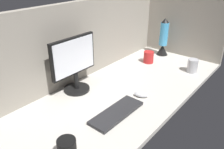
% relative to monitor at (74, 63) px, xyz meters
% --- Properties ---
extents(ground_plane, '(1.80, 0.80, 0.03)m').
position_rel_monitor_xyz_m(ground_plane, '(0.26, -0.25, -0.22)').
color(ground_plane, beige).
extents(cubicle_wall_back, '(1.80, 0.05, 0.58)m').
position_rel_monitor_xyz_m(cubicle_wall_back, '(0.26, 0.12, 0.08)').
color(cubicle_wall_back, gray).
rests_on(cubicle_wall_back, ground_plane).
extents(cubicle_wall_side, '(0.05, 0.80, 0.58)m').
position_rel_monitor_xyz_m(cubicle_wall_side, '(1.13, -0.25, 0.08)').
color(cubicle_wall_side, gray).
rests_on(cubicle_wall_side, ground_plane).
extents(monitor, '(0.36, 0.18, 0.38)m').
position_rel_monitor_xyz_m(monitor, '(0.00, 0.00, 0.00)').
color(monitor, black).
rests_on(monitor, ground_plane).
extents(keyboard, '(0.37, 0.13, 0.02)m').
position_rel_monitor_xyz_m(keyboard, '(-0.05, -0.40, -0.20)').
color(keyboard, '#262628').
rests_on(keyboard, ground_plane).
extents(mouse, '(0.09, 0.11, 0.03)m').
position_rel_monitor_xyz_m(mouse, '(0.21, -0.41, -0.19)').
color(mouse, silver).
rests_on(mouse, ground_plane).
extents(mug_black_travel, '(0.09, 0.09, 0.11)m').
position_rel_monitor_xyz_m(mug_black_travel, '(-0.45, -0.44, -0.15)').
color(mug_black_travel, black).
rests_on(mug_black_travel, ground_plane).
extents(mug_steel, '(0.08, 0.08, 0.11)m').
position_rel_monitor_xyz_m(mug_steel, '(0.80, -0.52, -0.15)').
color(mug_steel, '#B2B2B7').
rests_on(mug_steel, ground_plane).
extents(mug_red_plastic, '(0.09, 0.09, 0.10)m').
position_rel_monitor_xyz_m(mug_red_plastic, '(0.75, -0.14, -0.16)').
color(mug_red_plastic, red).
rests_on(mug_red_plastic, ground_plane).
extents(lava_lamp, '(0.11, 0.11, 0.35)m').
position_rel_monitor_xyz_m(lava_lamp, '(1.00, -0.14, -0.06)').
color(lava_lamp, black).
rests_on(lava_lamp, ground_plane).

